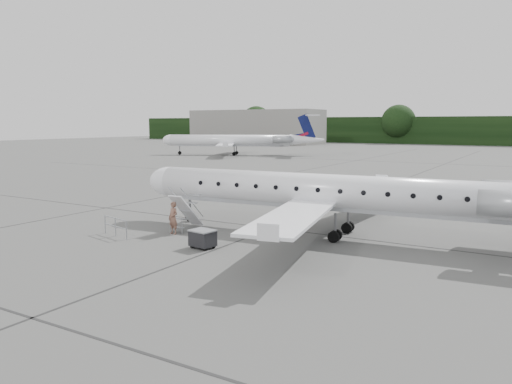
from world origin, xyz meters
The scene contains 8 objects.
ground centered at (0.00, 0.00, 0.00)m, with size 320.00×320.00×0.00m, color #565654.
terminal_building centered at (-70.00, 110.00, 5.00)m, with size 40.00×14.00×10.00m, color gray.
main_regional_jet centered at (-2.59, 3.85, 3.37)m, with size 26.29×18.93×6.74m, color white, non-canonical shape.
airstair centered at (-10.05, 1.11, 1.06)m, with size 0.85×2.30×2.11m, color white, non-canonical shape.
passenger centered at (-9.95, -0.19, 0.91)m, with size 0.66×0.43×1.81m, color brown.
safety_railing centered at (-12.29, -2.23, 0.50)m, with size 2.20×0.08×1.00m, color #999DA1, non-canonical shape.
baggage_cart centered at (-6.65, -1.90, 0.49)m, with size 1.13×0.91×0.98m, color black, non-canonical shape.
bg_regional_left centered at (-45.74, 59.13, 3.88)m, with size 29.60×21.31×7.77m, color white, non-canonical shape.
Camera 1 is at (7.84, -21.16, 6.11)m, focal length 35.00 mm.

